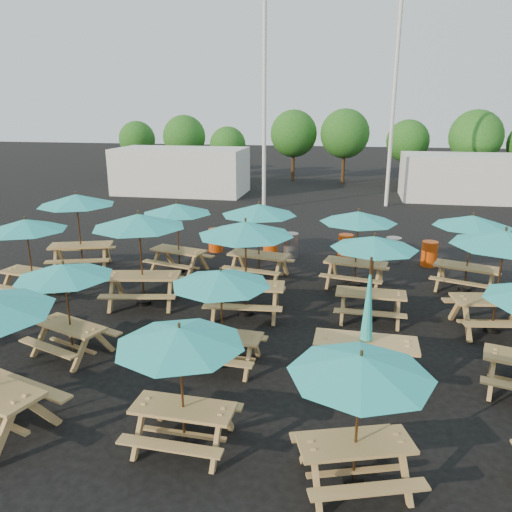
% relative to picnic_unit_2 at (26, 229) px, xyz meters
% --- Properties ---
extents(ground, '(120.00, 120.00, 0.00)m').
position_rel_picnic_unit_2_xyz_m(ground, '(6.18, 0.10, -2.00)').
color(ground, black).
rests_on(ground, ground).
extents(picnic_unit_2, '(2.55, 2.55, 2.29)m').
position_rel_picnic_unit_2_xyz_m(picnic_unit_2, '(0.00, 0.00, 0.00)').
color(picnic_unit_2, '#A9824B').
rests_on(picnic_unit_2, ground).
extents(picnic_unit_3, '(3.14, 3.14, 2.56)m').
position_rel_picnic_unit_2_xyz_m(picnic_unit_3, '(0.03, 2.62, 0.23)').
color(picnic_unit_3, '#A9824B').
rests_on(picnic_unit_3, ground).
extents(picnic_unit_5, '(2.60, 2.60, 2.10)m').
position_rel_picnic_unit_2_xyz_m(picnic_unit_5, '(2.95, -2.98, -0.17)').
color(picnic_unit_5, '#A9824B').
rests_on(picnic_unit_5, ground).
extents(picnic_unit_6, '(2.92, 2.92, 2.57)m').
position_rel_picnic_unit_2_xyz_m(picnic_unit_6, '(3.32, 0.06, 0.24)').
color(picnic_unit_6, '#A9824B').
rests_on(picnic_unit_6, ground).
extents(picnic_unit_7, '(2.74, 2.74, 2.31)m').
position_rel_picnic_unit_2_xyz_m(picnic_unit_7, '(3.34, 2.94, 0.01)').
color(picnic_unit_7, '#A9824B').
rests_on(picnic_unit_7, ground).
extents(picnic_unit_8, '(2.08, 2.08, 2.08)m').
position_rel_picnic_unit_2_xyz_m(picnic_unit_8, '(6.37, -5.46, -0.18)').
color(picnic_unit_8, '#A9824B').
rests_on(picnic_unit_8, ground).
extents(picnic_unit_9, '(2.16, 2.16, 2.11)m').
position_rel_picnic_unit_2_xyz_m(picnic_unit_9, '(6.32, -2.82, -0.16)').
color(picnic_unit_9, '#A9824B').
rests_on(picnic_unit_9, ground).
extents(picnic_unit_10, '(2.64, 2.64, 2.52)m').
position_rel_picnic_unit_2_xyz_m(picnic_unit_10, '(6.24, -0.11, 0.20)').
color(picnic_unit_10, '#A9824B').
rests_on(picnic_unit_10, ground).
extents(picnic_unit_11, '(2.73, 2.73, 2.42)m').
position_rel_picnic_unit_2_xyz_m(picnic_unit_11, '(6.03, 2.81, 0.11)').
color(picnic_unit_11, '#A9824B').
rests_on(picnic_unit_11, ground).
extents(picnic_unit_12, '(2.55, 2.55, 2.08)m').
position_rel_picnic_unit_2_xyz_m(picnic_unit_12, '(9.05, -5.82, -0.19)').
color(picnic_unit_12, '#A9824B').
rests_on(picnic_unit_12, ground).
extents(picnic_unit_13, '(2.03, 1.78, 2.56)m').
position_rel_picnic_unit_2_xyz_m(picnic_unit_13, '(9.23, -2.85, -0.95)').
color(picnic_unit_13, '#A9824B').
rests_on(picnic_unit_13, ground).
extents(picnic_unit_14, '(2.22, 2.22, 2.23)m').
position_rel_picnic_unit_2_xyz_m(picnic_unit_14, '(9.42, 0.18, -0.06)').
color(picnic_unit_14, '#A9824B').
rests_on(picnic_unit_14, ground).
extents(picnic_unit_15, '(2.66, 2.66, 2.34)m').
position_rel_picnic_unit_2_xyz_m(picnic_unit_15, '(9.03, 2.64, 0.04)').
color(picnic_unit_15, '#A9824B').
rests_on(picnic_unit_15, ground).
extents(picnic_unit_18, '(2.81, 2.81, 2.53)m').
position_rel_picnic_unit_2_xyz_m(picnic_unit_18, '(12.33, 0.05, 0.21)').
color(picnic_unit_18, '#A9824B').
rests_on(picnic_unit_18, ground).
extents(picnic_unit_19, '(2.84, 2.84, 2.30)m').
position_rel_picnic_unit_2_xyz_m(picnic_unit_19, '(12.24, 2.88, 0.00)').
color(picnic_unit_19, '#A9824B').
rests_on(picnic_unit_19, ground).
extents(waste_bin_0, '(0.54, 0.54, 0.86)m').
position_rel_picnic_unit_2_xyz_m(waste_bin_0, '(3.85, 5.57, -1.57)').
color(waste_bin_0, '#D5450C').
rests_on(waste_bin_0, ground).
extents(waste_bin_1, '(0.54, 0.54, 0.86)m').
position_rel_picnic_unit_2_xyz_m(waste_bin_1, '(6.00, 5.28, -1.57)').
color(waste_bin_1, '#D5450C').
rests_on(waste_bin_1, ground).
extents(waste_bin_2, '(0.54, 0.54, 0.86)m').
position_rel_picnic_unit_2_xyz_m(waste_bin_2, '(6.73, 5.43, -1.57)').
color(waste_bin_2, gray).
rests_on(waste_bin_2, ground).
extents(waste_bin_3, '(0.54, 0.54, 0.86)m').
position_rel_picnic_unit_2_xyz_m(waste_bin_3, '(8.68, 5.62, -1.57)').
color(waste_bin_3, '#D5450C').
rests_on(waste_bin_3, ground).
extents(waste_bin_4, '(0.54, 0.54, 0.86)m').
position_rel_picnic_unit_2_xyz_m(waste_bin_4, '(10.34, 5.50, -1.57)').
color(waste_bin_4, gray).
rests_on(waste_bin_4, ground).
extents(waste_bin_5, '(0.54, 0.54, 0.86)m').
position_rel_picnic_unit_2_xyz_m(waste_bin_5, '(11.51, 5.19, -1.57)').
color(waste_bin_5, '#D5450C').
rests_on(waste_bin_5, ground).
extents(mast_0, '(0.20, 0.20, 12.00)m').
position_rel_picnic_unit_2_xyz_m(mast_0, '(4.18, 14.10, 4.00)').
color(mast_0, silver).
rests_on(mast_0, ground).
extents(mast_1, '(0.20, 0.20, 12.00)m').
position_rel_picnic_unit_2_xyz_m(mast_1, '(10.68, 16.10, 4.00)').
color(mast_1, silver).
rests_on(mast_1, ground).
extents(event_tent_0, '(8.00, 4.00, 2.80)m').
position_rel_picnic_unit_2_xyz_m(event_tent_0, '(-1.82, 18.10, -0.60)').
color(event_tent_0, silver).
rests_on(event_tent_0, ground).
extents(event_tent_1, '(7.00, 4.00, 2.60)m').
position_rel_picnic_unit_2_xyz_m(event_tent_1, '(15.18, 19.10, -0.70)').
color(event_tent_1, silver).
rests_on(event_tent_1, ground).
extents(tree_0, '(2.80, 2.80, 4.24)m').
position_rel_picnic_unit_2_xyz_m(tree_0, '(-7.90, 25.34, 0.83)').
color(tree_0, '#382314').
rests_on(tree_0, ground).
extents(tree_1, '(3.11, 3.11, 4.72)m').
position_rel_picnic_unit_2_xyz_m(tree_1, '(-3.57, 24.00, 1.15)').
color(tree_1, '#382314').
rests_on(tree_1, ground).
extents(tree_2, '(2.59, 2.59, 3.93)m').
position_rel_picnic_unit_2_xyz_m(tree_2, '(-0.21, 23.75, 0.62)').
color(tree_2, '#382314').
rests_on(tree_2, ground).
extents(tree_3, '(3.36, 3.36, 5.09)m').
position_rel_picnic_unit_2_xyz_m(tree_3, '(4.42, 24.81, 1.41)').
color(tree_3, '#382314').
rests_on(tree_3, ground).
extents(tree_4, '(3.41, 3.41, 5.17)m').
position_rel_picnic_unit_2_xyz_m(tree_4, '(8.08, 24.35, 1.46)').
color(tree_4, '#382314').
rests_on(tree_4, ground).
extents(tree_5, '(2.94, 2.94, 4.45)m').
position_rel_picnic_unit_2_xyz_m(tree_5, '(12.40, 24.77, 0.97)').
color(tree_5, '#382314').
rests_on(tree_5, ground).
extents(tree_6, '(3.38, 3.38, 5.13)m').
position_rel_picnic_unit_2_xyz_m(tree_6, '(16.41, 22.99, 1.43)').
color(tree_6, '#382314').
rests_on(tree_6, ground).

